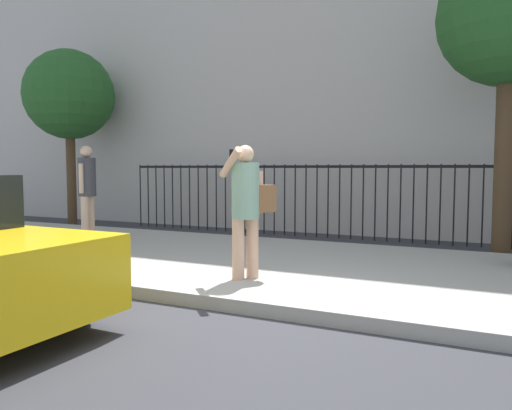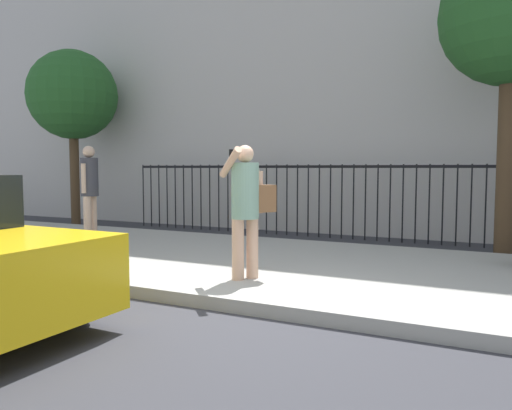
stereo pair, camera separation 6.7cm
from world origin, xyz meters
The scene contains 8 objects.
ground_plane centered at (0.00, 0.00, 0.00)m, with size 60.00×60.00×0.00m, color #333338.
sidewalk centered at (0.00, 2.20, 0.07)m, with size 28.00×4.40×0.15m, color #9E9B93.
building_facade centered at (0.00, 8.50, 5.21)m, with size 28.00×4.00×10.41m, color #BCB7B2.
iron_fence centered at (0.00, 5.90, 1.02)m, with size 12.03×0.04×1.60m.
pedestrian_on_phone centered at (-0.35, 0.95, 1.11)m, with size 0.63×0.71×1.65m.
pedestrian_walking centered at (-4.81, 2.83, 1.19)m, with size 0.41×0.48×1.80m.
street_tree_near centered at (2.49, 4.87, 3.97)m, with size 2.31×2.31×5.19m.
street_tree_mid centered at (-7.74, 5.23, 3.41)m, with size 2.32×2.32×4.59m.
Camera 2 is at (2.47, -4.46, 1.52)m, focal length 34.98 mm.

